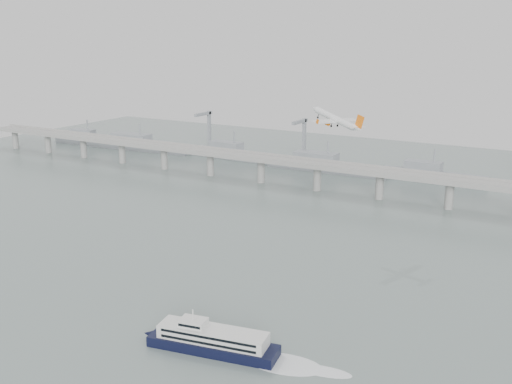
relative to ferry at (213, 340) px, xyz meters
The scene contains 5 objects.
ground 55.91m from the ferry, 131.98° to the left, with size 900.00×900.00×0.00m, color slate.
bridge 244.85m from the ferry, 99.05° to the left, with size 800.00×22.00×23.90m.
distant_fleet 362.04m from the ferry, 122.15° to the left, with size 453.00×60.90×40.00m.
ferry is the anchor object (origin of this frame).
airliner 155.73m from the ferry, 94.49° to the left, with size 37.71×35.02×12.72m.
Camera 1 is at (155.81, -211.39, 118.10)m, focal length 42.00 mm.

